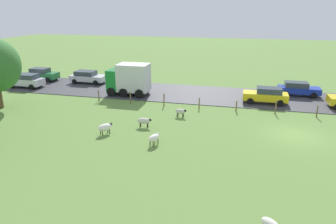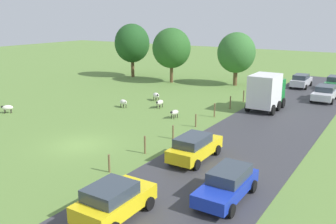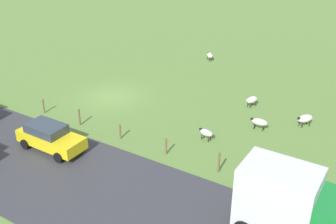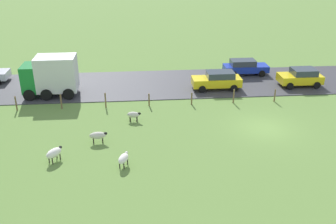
# 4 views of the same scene
# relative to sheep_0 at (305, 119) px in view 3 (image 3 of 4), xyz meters

# --- Properties ---
(ground_plane) EXTENTS (160.00, 160.00, 0.00)m
(ground_plane) POSITION_rel_sheep_0_xyz_m (3.28, -14.42, -0.57)
(ground_plane) COLOR olive
(road_strip) EXTENTS (8.00, 80.00, 0.06)m
(road_strip) POSITION_rel_sheep_0_xyz_m (13.23, -14.42, -0.54)
(road_strip) COLOR #38383D
(road_strip) RESTS_ON ground_plane
(sheep_0) EXTENTS (1.24, 1.12, 0.85)m
(sheep_0) POSITION_rel_sheep_0_xyz_m (0.00, 0.00, 0.00)
(sheep_0) COLOR white
(sheep_0) RESTS_ON ground_plane
(sheep_1) EXTENTS (1.18, 0.84, 0.80)m
(sheep_1) POSITION_rel_sheep_0_xyz_m (-1.00, -4.27, -0.02)
(sheep_1) COLOR white
(sheep_1) RESTS_ON ground_plane
(sheep_2) EXTENTS (1.03, 1.03, 0.77)m
(sheep_2) POSITION_rel_sheep_0_xyz_m (-8.78, -11.75, -0.05)
(sheep_2) COLOR silver
(sheep_2) RESTS_ON ground_plane
(sheep_3) EXTENTS (0.57, 1.08, 0.76)m
(sheep_3) POSITION_rel_sheep_0_xyz_m (5.30, -4.92, -0.04)
(sheep_3) COLOR beige
(sheep_3) RESTS_ON ground_plane
(sheep_4) EXTENTS (0.56, 1.23, 0.80)m
(sheep_4) POSITION_rel_sheep_0_xyz_m (2.12, -2.51, -0.02)
(sheep_4) COLOR beige
(sheep_4) RESTS_ON ground_plane
(fence_post_0) EXTENTS (0.12, 0.12, 1.10)m
(fence_post_0) POSITION_rel_sheep_0_xyz_m (8.13, -16.84, -0.02)
(fence_post_0) COLOR brown
(fence_post_0) RESTS_ON ground_plane
(fence_post_1) EXTENTS (0.12, 0.12, 1.22)m
(fence_post_1) POSITION_rel_sheep_0_xyz_m (8.13, -13.29, 0.04)
(fence_post_1) COLOR brown
(fence_post_1) RESTS_ON ground_plane
(fence_post_2) EXTENTS (0.12, 0.12, 1.03)m
(fence_post_2) POSITION_rel_sheep_0_xyz_m (8.13, -9.74, -0.05)
(fence_post_2) COLOR brown
(fence_post_2) RESTS_ON ground_plane
(fence_post_3) EXTENTS (0.12, 0.12, 1.08)m
(fence_post_3) POSITION_rel_sheep_0_xyz_m (8.13, -6.20, -0.03)
(fence_post_3) COLOR brown
(fence_post_3) RESTS_ON ground_plane
(fence_post_4) EXTENTS (0.12, 0.12, 1.27)m
(fence_post_4) POSITION_rel_sheep_0_xyz_m (8.13, -2.65, 0.06)
(fence_post_4) COLOR brown
(fence_post_4) RESTS_ON ground_plane
(fence_post_5) EXTENTS (0.12, 0.12, 1.25)m
(fence_post_5) POSITION_rel_sheep_0_xyz_m (8.13, 0.90, 0.06)
(fence_post_5) COLOR brown
(fence_post_5) RESTS_ON ground_plane
(truck_0) EXTENTS (2.63, 4.56, 3.48)m
(truck_0) POSITION_rel_sheep_0_xyz_m (11.21, 2.12, 1.32)
(truck_0) COLOR #197F33
(truck_0) RESTS_ON road_strip
(car_1) EXTENTS (1.97, 4.43, 1.63)m
(car_1) POSITION_rel_sheep_0_xyz_m (11.46, -12.59, 0.33)
(car_1) COLOR yellow
(car_1) RESTS_ON road_strip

